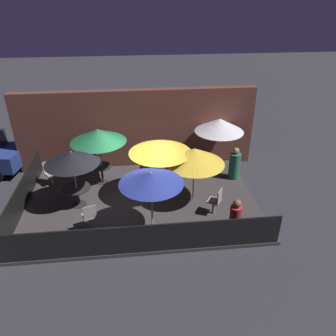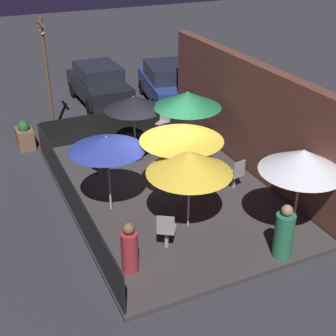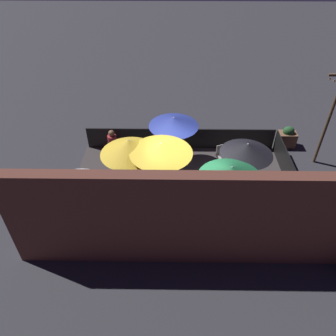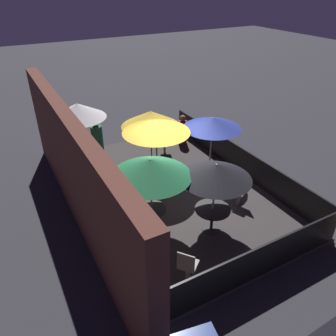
{
  "view_description": "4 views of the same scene",
  "coord_description": "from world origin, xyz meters",
  "px_view_note": "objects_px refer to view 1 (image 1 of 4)",
  "views": [
    {
      "loc": [
        -0.1,
        -9.79,
        6.76
      ],
      "look_at": [
        1.01,
        0.37,
        1.17
      ],
      "focal_mm": 35.0,
      "sensor_mm": 36.0,
      "label": 1
    },
    {
      "loc": [
        10.31,
        -4.66,
        6.83
      ],
      "look_at": [
        0.31,
        -0.05,
        0.96
      ],
      "focal_mm": 50.0,
      "sensor_mm": 36.0,
      "label": 2
    },
    {
      "loc": [
        0.37,
        8.94,
        8.46
      ],
      "look_at": [
        0.49,
        0.15,
        1.26
      ],
      "focal_mm": 35.0,
      "sensor_mm": 36.0,
      "label": 3
    },
    {
      "loc": [
        -7.64,
        4.29,
        6.13
      ],
      "look_at": [
        0.01,
        0.1,
        0.97
      ],
      "focal_mm": 35.0,
      "sensor_mm": 36.0,
      "label": 4
    }
  ],
  "objects_px": {
    "patio_umbrella_1": "(98,136)",
    "patio_chair_2": "(50,172)",
    "patio_umbrella_0": "(72,158)",
    "patron_2": "(235,218)",
    "patron_1": "(145,175)",
    "patio_umbrella_4": "(160,147)",
    "patio_chair_0": "(89,216)",
    "patio_umbrella_3": "(195,156)",
    "dining_table_1": "(102,170)",
    "patio_chair_3": "(216,200)",
    "patio_chair_1": "(159,164)",
    "patio_umbrella_2": "(151,178)",
    "patron_0": "(235,165)",
    "dining_table_0": "(77,191)",
    "patio_umbrella_5": "(220,125)"
  },
  "relations": [
    {
      "from": "patron_1",
      "to": "patio_umbrella_1",
      "type": "bearing_deg",
      "value": -60.79
    },
    {
      "from": "patron_1",
      "to": "patio_umbrella_4",
      "type": "bearing_deg",
      "value": 79.86
    },
    {
      "from": "patron_2",
      "to": "patio_chair_0",
      "type": "bearing_deg",
      "value": -104.74
    },
    {
      "from": "patio_chair_1",
      "to": "patio_umbrella_2",
      "type": "bearing_deg",
      "value": 71.5
    },
    {
      "from": "patio_chair_1",
      "to": "patio_umbrella_1",
      "type": "bearing_deg",
      "value": -0.0
    },
    {
      "from": "patio_umbrella_2",
      "to": "patron_0",
      "type": "relative_size",
      "value": 1.57
    },
    {
      "from": "patio_chair_2",
      "to": "patio_chair_1",
      "type": "bearing_deg",
      "value": 56.02
    },
    {
      "from": "patio_umbrella_0",
      "to": "patio_umbrella_3",
      "type": "height_order",
      "value": "patio_umbrella_0"
    },
    {
      "from": "patio_umbrella_0",
      "to": "patio_chair_3",
      "type": "relative_size",
      "value": 2.15
    },
    {
      "from": "patio_umbrella_4",
      "to": "patio_chair_0",
      "type": "relative_size",
      "value": 2.33
    },
    {
      "from": "patio_chair_1",
      "to": "patron_0",
      "type": "xyz_separation_m",
      "value": [
        2.95,
        -0.61,
        0.09
      ]
    },
    {
      "from": "patio_chair_1",
      "to": "patron_0",
      "type": "distance_m",
      "value": 3.01
    },
    {
      "from": "patio_chair_0",
      "to": "patron_0",
      "type": "distance_m",
      "value": 5.97
    },
    {
      "from": "patio_umbrella_0",
      "to": "patron_1",
      "type": "xyz_separation_m",
      "value": [
        2.39,
        0.94,
        -1.33
      ]
    },
    {
      "from": "patio_umbrella_0",
      "to": "patio_umbrella_2",
      "type": "bearing_deg",
      "value": -33.72
    },
    {
      "from": "patron_1",
      "to": "patio_umbrella_2",
      "type": "bearing_deg",
      "value": 47.88
    },
    {
      "from": "patio_umbrella_4",
      "to": "dining_table_1",
      "type": "bearing_deg",
      "value": 149.82
    },
    {
      "from": "patio_umbrella_1",
      "to": "patron_1",
      "type": "relative_size",
      "value": 1.89
    },
    {
      "from": "dining_table_0",
      "to": "patio_chair_2",
      "type": "xyz_separation_m",
      "value": [
        -1.2,
        1.52,
        -0.03
      ]
    },
    {
      "from": "patio_chair_3",
      "to": "patio_umbrella_3",
      "type": "bearing_deg",
      "value": -22.69
    },
    {
      "from": "patio_umbrella_1",
      "to": "patio_umbrella_2",
      "type": "distance_m",
      "value": 3.54
    },
    {
      "from": "dining_table_0",
      "to": "patron_1",
      "type": "xyz_separation_m",
      "value": [
        2.39,
        0.94,
        -0.05
      ]
    },
    {
      "from": "patio_umbrella_1",
      "to": "patio_chair_2",
      "type": "relative_size",
      "value": 2.32
    },
    {
      "from": "dining_table_1",
      "to": "patio_chair_1",
      "type": "distance_m",
      "value": 2.26
    },
    {
      "from": "patio_chair_3",
      "to": "patio_chair_0",
      "type": "bearing_deg",
      "value": 37.66
    },
    {
      "from": "patio_umbrella_1",
      "to": "patio_chair_1",
      "type": "relative_size",
      "value": 2.45
    },
    {
      "from": "patio_chair_2",
      "to": "patio_chair_3",
      "type": "bearing_deg",
      "value": 27.93
    },
    {
      "from": "patron_0",
      "to": "patio_umbrella_4",
      "type": "bearing_deg",
      "value": -32.46
    },
    {
      "from": "patio_umbrella_0",
      "to": "dining_table_0",
      "type": "height_order",
      "value": "patio_umbrella_0"
    },
    {
      "from": "patio_umbrella_3",
      "to": "dining_table_1",
      "type": "bearing_deg",
      "value": 153.97
    },
    {
      "from": "patio_umbrella_0",
      "to": "patron_0",
      "type": "xyz_separation_m",
      "value": [
        5.91,
        1.23,
        -1.27
      ]
    },
    {
      "from": "dining_table_1",
      "to": "patio_chair_3",
      "type": "xyz_separation_m",
      "value": [
        3.88,
        -2.46,
        -0.04
      ]
    },
    {
      "from": "patio_chair_1",
      "to": "patio_chair_3",
      "type": "distance_m",
      "value": 3.32
    },
    {
      "from": "dining_table_1",
      "to": "patio_chair_0",
      "type": "height_order",
      "value": "patio_chair_0"
    },
    {
      "from": "patio_umbrella_5",
      "to": "patio_chair_2",
      "type": "relative_size",
      "value": 2.37
    },
    {
      "from": "patio_chair_2",
      "to": "patio_umbrella_1",
      "type": "bearing_deg",
      "value": 48.88
    },
    {
      "from": "patio_umbrella_0",
      "to": "patron_1",
      "type": "relative_size",
      "value": 1.76
    },
    {
      "from": "patio_umbrella_1",
      "to": "patio_umbrella_5",
      "type": "distance_m",
      "value": 4.66
    },
    {
      "from": "patio_umbrella_0",
      "to": "patio_chair_2",
      "type": "height_order",
      "value": "patio_umbrella_0"
    },
    {
      "from": "patio_chair_2",
      "to": "patron_1",
      "type": "distance_m",
      "value": 3.64
    },
    {
      "from": "patio_chair_3",
      "to": "patron_1",
      "type": "height_order",
      "value": "patron_1"
    },
    {
      "from": "patio_chair_3",
      "to": "patron_1",
      "type": "xyz_separation_m",
      "value": [
        -2.24,
        1.97,
        -0.01
      ]
    },
    {
      "from": "patron_1",
      "to": "patron_2",
      "type": "relative_size",
      "value": 0.97
    },
    {
      "from": "patio_umbrella_2",
      "to": "patio_umbrella_0",
      "type": "bearing_deg",
      "value": 146.28
    },
    {
      "from": "patio_umbrella_1",
      "to": "patio_umbrella_3",
      "type": "bearing_deg",
      "value": -26.03
    },
    {
      "from": "dining_table_0",
      "to": "patio_chair_2",
      "type": "relative_size",
      "value": 0.99
    },
    {
      "from": "dining_table_1",
      "to": "patron_1",
      "type": "height_order",
      "value": "patron_1"
    },
    {
      "from": "patio_umbrella_0",
      "to": "patron_2",
      "type": "relative_size",
      "value": 1.7
    },
    {
      "from": "patio_umbrella_0",
      "to": "patio_umbrella_5",
      "type": "height_order",
      "value": "patio_umbrella_5"
    },
    {
      "from": "patio_umbrella_5",
      "to": "patio_chair_0",
      "type": "distance_m",
      "value": 6.06
    }
  ]
}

